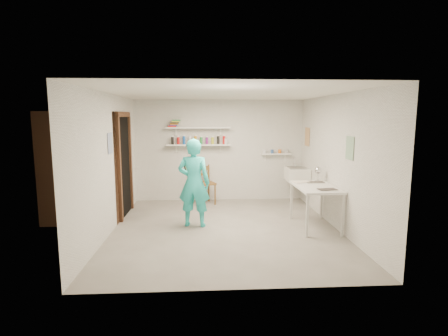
{
  "coord_description": "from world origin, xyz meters",
  "views": [
    {
      "loc": [
        -0.38,
        -6.06,
        2.0
      ],
      "look_at": [
        0.0,
        0.4,
        1.05
      ],
      "focal_mm": 28.0,
      "sensor_mm": 36.0,
      "label": 1
    }
  ],
  "objects": [
    {
      "name": "door_lintel",
      "position": [
        -1.97,
        1.05,
        2.05
      ],
      "size": [
        0.06,
        1.05,
        0.1
      ],
      "primitive_type": "cube",
      "color": "brown",
      "rests_on": "wall_left"
    },
    {
      "name": "ledge_shelf",
      "position": [
        1.35,
        2.17,
        1.12
      ],
      "size": [
        0.7,
        0.14,
        0.03
      ],
      "primitive_type": "cube",
      "color": "white",
      "rests_on": "wall_back"
    },
    {
      "name": "door_jamb_far",
      "position": [
        -1.97,
        1.55,
        1.0
      ],
      "size": [
        0.06,
        0.1,
        2.0
      ],
      "primitive_type": "cube",
      "color": "brown",
      "rests_on": "ground"
    },
    {
      "name": "wall_back",
      "position": [
        0.0,
        2.26,
        1.2
      ],
      "size": [
        4.0,
        0.02,
        2.4
      ],
      "primitive_type": "cube",
      "color": "silver",
      "rests_on": "ground"
    },
    {
      "name": "door_jamb_near",
      "position": [
        -1.97,
        0.55,
        1.0
      ],
      "size": [
        0.06,
        0.1,
        2.0
      ],
      "primitive_type": "cube",
      "color": "brown",
      "rests_on": "ground"
    },
    {
      "name": "wall_front",
      "position": [
        0.0,
        -2.26,
        1.2
      ],
      "size": [
        4.0,
        0.02,
        2.4
      ],
      "primitive_type": "cube",
      "color": "silver",
      "rests_on": "ground"
    },
    {
      "name": "wall_clock",
      "position": [
        -0.6,
        0.42,
        1.08
      ],
      "size": [
        0.29,
        0.09,
        0.29
      ],
      "primitive_type": "cylinder",
      "rotation": [
        1.57,
        0.0,
        -0.19
      ],
      "color": "beige",
      "rests_on": "man"
    },
    {
      "name": "wall_right",
      "position": [
        2.01,
        0.0,
        1.2
      ],
      "size": [
        0.02,
        4.5,
        2.4
      ],
      "primitive_type": "cube",
      "color": "silver",
      "rests_on": "ground"
    },
    {
      "name": "work_table",
      "position": [
        1.64,
        0.01,
        0.38
      ],
      "size": [
        0.69,
        1.14,
        0.76
      ],
      "primitive_type": "cube",
      "color": "silver",
      "rests_on": "ground"
    },
    {
      "name": "spray_cans",
      "position": [
        -0.5,
        2.13,
        1.45
      ],
      "size": [
        1.32,
        0.06,
        0.17
      ],
      "color": "black",
      "rests_on": "shelf_lower"
    },
    {
      "name": "poster_right_a",
      "position": [
        1.99,
        1.8,
        1.55
      ],
      "size": [
        0.01,
        0.34,
        0.42
      ],
      "primitive_type": "cube",
      "color": "#995933",
      "rests_on": "wall_right"
    },
    {
      "name": "book_stack",
      "position": [
        -1.05,
        2.13,
        1.85
      ],
      "size": [
        0.28,
        0.14,
        0.17
      ],
      "color": "red",
      "rests_on": "shelf_upper"
    },
    {
      "name": "man",
      "position": [
        -0.56,
        0.21,
        0.81
      ],
      "size": [
        0.65,
        0.49,
        1.62
      ],
      "primitive_type": "imported",
      "rotation": [
        0.0,
        0.0,
        2.95
      ],
      "color": "#29CFCA",
      "rests_on": "ground"
    },
    {
      "name": "wooden_chair",
      "position": [
        -0.38,
        1.84,
        0.48
      ],
      "size": [
        0.58,
        0.57,
        0.97
      ],
      "primitive_type": "cube",
      "rotation": [
        0.0,
        0.0,
        0.38
      ],
      "color": "brown",
      "rests_on": "ground"
    },
    {
      "name": "desk_lamp",
      "position": [
        1.83,
        0.47,
        0.98
      ],
      "size": [
        0.14,
        0.14,
        0.14
      ],
      "primitive_type": "sphere",
      "color": "silver",
      "rests_on": "work_table"
    },
    {
      "name": "floor",
      "position": [
        0.0,
        0.0,
        -0.01
      ],
      "size": [
        4.0,
        4.5,
        0.02
      ],
      "primitive_type": "cube",
      "color": "slate",
      "rests_on": "ground"
    },
    {
      "name": "papers",
      "position": [
        1.64,
        0.01,
        0.77
      ],
      "size": [
        0.3,
        0.22,
        0.02
      ],
      "color": "silver",
      "rests_on": "work_table"
    },
    {
      "name": "shelf_upper",
      "position": [
        -0.5,
        2.13,
        1.75
      ],
      "size": [
        1.5,
        0.22,
        0.03
      ],
      "primitive_type": "cube",
      "color": "white",
      "rests_on": "wall_back"
    },
    {
      "name": "corridor_box",
      "position": [
        -2.7,
        1.05,
        1.05
      ],
      "size": [
        1.4,
        1.5,
        2.1
      ],
      "primitive_type": "cube",
      "color": "brown",
      "rests_on": "ground"
    },
    {
      "name": "shelf_lower",
      "position": [
        -0.5,
        2.13,
        1.35
      ],
      "size": [
        1.5,
        0.22,
        0.03
      ],
      "primitive_type": "cube",
      "color": "white",
      "rests_on": "wall_back"
    },
    {
      "name": "wall_left",
      "position": [
        -2.01,
        0.0,
        1.2
      ],
      "size": [
        0.02,
        4.5,
        2.4
      ],
      "primitive_type": "cube",
      "color": "silver",
      "rests_on": "ground"
    },
    {
      "name": "poster_left",
      "position": [
        -1.99,
        0.05,
        1.55
      ],
      "size": [
        0.01,
        0.28,
        0.36
      ],
      "primitive_type": "cube",
      "color": "#334C7F",
      "rests_on": "wall_left"
    },
    {
      "name": "doorway_recess",
      "position": [
        -1.99,
        1.05,
        1.0
      ],
      "size": [
        0.02,
        0.9,
        2.0
      ],
      "primitive_type": "cube",
      "color": "black",
      "rests_on": "wall_left"
    },
    {
      "name": "ceiling",
      "position": [
        0.0,
        0.0,
        2.41
      ],
      "size": [
        4.0,
        4.5,
        0.02
      ],
      "primitive_type": "cube",
      "color": "silver",
      "rests_on": "wall_back"
    },
    {
      "name": "ledge_pots",
      "position": [
        1.35,
        2.17,
        1.18
      ],
      "size": [
        0.48,
        0.07,
        0.09
      ],
      "color": "silver",
      "rests_on": "ledge_shelf"
    },
    {
      "name": "belfast_sink",
      "position": [
        1.75,
        1.7,
        0.7
      ],
      "size": [
        0.48,
        0.6,
        0.3
      ],
      "primitive_type": "cube",
      "color": "white",
      "rests_on": "wall_right"
    },
    {
      "name": "poster_right_b",
      "position": [
        1.99,
        -0.55,
        1.5
      ],
      "size": [
        0.01,
        0.3,
        0.38
      ],
      "primitive_type": "cube",
      "color": "#3F724C",
      "rests_on": "wall_right"
    }
  ]
}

